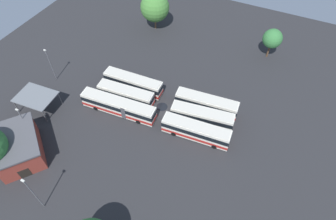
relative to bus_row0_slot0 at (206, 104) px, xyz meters
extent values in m
plane|color=#28282B|center=(7.86, 4.23, -1.89)|extent=(96.90, 96.90, 0.00)
cube|color=silver|center=(-0.01, 0.00, -0.02)|extent=(12.71, 3.70, 3.14)
cube|color=beige|center=(-0.01, 0.00, 1.62)|extent=(12.19, 3.44, 0.14)
cube|color=black|center=(-0.01, 0.00, 0.48)|extent=(12.77, 3.74, 1.01)
cube|color=red|center=(-0.01, 0.00, -0.90)|extent=(12.77, 3.74, 0.63)
cube|color=black|center=(6.25, 0.56, 0.58)|extent=(0.25, 2.12, 1.16)
cylinder|color=black|center=(3.76, 1.53, -1.39)|extent=(1.02, 0.39, 1.00)
cylinder|color=black|center=(3.97, -0.84, -1.39)|extent=(1.02, 0.39, 1.00)
cylinder|color=black|center=(-3.98, 0.84, -1.39)|extent=(1.02, 0.39, 1.00)
cylinder|color=black|center=(-3.77, -1.53, -1.39)|extent=(1.02, 0.39, 1.00)
cube|color=silver|center=(-0.43, 3.46, -0.02)|extent=(12.31, 4.21, 3.14)
cube|color=beige|center=(-0.43, 3.46, 1.62)|extent=(11.81, 3.94, 0.14)
cube|color=black|center=(-0.43, 3.46, 0.48)|extent=(12.38, 4.26, 1.01)
cube|color=red|center=(-0.43, 3.46, -0.90)|extent=(12.38, 4.26, 0.63)
cube|color=black|center=(5.57, 4.29, 0.58)|extent=(0.35, 2.11, 1.16)
cylinder|color=black|center=(3.12, 5.15, -1.39)|extent=(1.03, 0.43, 1.00)
cylinder|color=black|center=(3.44, 2.79, -1.39)|extent=(1.03, 0.43, 1.00)
cylinder|color=black|center=(-4.30, 4.13, -1.39)|extent=(1.03, 0.43, 1.00)
cylinder|color=black|center=(-3.97, 1.77, -1.39)|extent=(1.03, 0.43, 1.00)
cube|color=silver|center=(-0.62, 7.14, -0.02)|extent=(12.95, 3.57, 3.14)
cube|color=beige|center=(-0.62, 7.14, 1.62)|extent=(12.42, 3.33, 0.14)
cube|color=black|center=(-0.62, 7.14, 0.48)|extent=(13.01, 3.62, 1.01)
cube|color=red|center=(-0.62, 7.14, -0.90)|extent=(13.01, 3.62, 0.63)
cube|color=black|center=(5.76, 7.63, 0.58)|extent=(0.22, 2.12, 1.16)
cylinder|color=black|center=(3.23, 8.63, -1.39)|extent=(1.02, 0.38, 1.00)
cylinder|color=black|center=(3.42, 6.26, -1.39)|extent=(1.02, 0.38, 1.00)
cylinder|color=black|center=(-4.67, 8.02, -1.39)|extent=(1.02, 0.38, 1.00)
cylinder|color=black|center=(-4.48, 5.64, -1.39)|extent=(1.02, 0.38, 1.00)
cube|color=silver|center=(16.23, 1.18, -0.02)|extent=(12.99, 3.15, 3.14)
cube|color=beige|center=(16.23, 1.18, 1.62)|extent=(12.47, 2.93, 0.14)
cube|color=black|center=(16.23, 1.18, 0.48)|extent=(13.06, 3.20, 1.01)
cube|color=red|center=(16.23, 1.18, -0.90)|extent=(13.06, 3.20, 0.63)
cube|color=black|center=(22.68, 1.46, 0.58)|extent=(0.15, 2.12, 1.16)
cylinder|color=black|center=(20.17, 2.54, -1.39)|extent=(1.01, 0.34, 1.00)
cylinder|color=black|center=(20.28, 0.16, -1.39)|extent=(1.01, 0.34, 1.00)
cylinder|color=black|center=(12.19, 2.19, -1.39)|extent=(1.01, 0.34, 1.00)
cylinder|color=black|center=(12.29, -0.19, -1.39)|extent=(1.01, 0.34, 1.00)
cube|color=silver|center=(15.86, 4.84, -0.02)|extent=(11.98, 3.51, 3.14)
cube|color=beige|center=(15.86, 4.84, 1.62)|extent=(11.49, 3.27, 0.14)
cube|color=black|center=(15.86, 4.84, 0.48)|extent=(12.04, 3.56, 1.01)
cube|color=red|center=(15.86, 4.84, -0.90)|extent=(12.04, 3.56, 0.63)
cube|color=black|center=(21.76, 5.30, 0.58)|extent=(0.23, 2.12, 1.16)
cylinder|color=black|center=(19.41, 6.31, -1.39)|extent=(1.02, 0.38, 1.00)
cylinder|color=black|center=(19.60, 3.94, -1.39)|extent=(1.02, 0.38, 1.00)
cylinder|color=black|center=(12.12, 5.73, -1.39)|extent=(1.02, 0.38, 1.00)
cylinder|color=black|center=(12.30, 3.36, -1.39)|extent=(1.02, 0.38, 1.00)
cube|color=silver|center=(15.57, 8.17, -0.02)|extent=(15.62, 3.72, 3.14)
cube|color=beige|center=(15.57, 8.17, 1.62)|extent=(14.98, 3.47, 0.14)
cube|color=black|center=(15.57, 8.17, 0.48)|extent=(15.70, 3.77, 1.01)
cube|color=red|center=(15.57, 8.17, -0.90)|extent=(15.70, 3.77, 0.63)
cube|color=black|center=(23.30, 8.74, 0.58)|extent=(0.22, 2.12, 1.16)
cube|color=#47474C|center=(13.88, 8.05, -0.02)|extent=(1.09, 2.70, 3.02)
cylinder|color=black|center=(20.27, 9.71, -1.39)|extent=(1.02, 0.37, 1.00)
cylinder|color=black|center=(20.44, 7.34, -1.39)|extent=(1.02, 0.37, 1.00)
cylinder|color=black|center=(10.70, 9.01, -1.39)|extent=(1.02, 0.37, 1.00)
cylinder|color=black|center=(10.88, 6.63, -1.39)|extent=(1.02, 0.37, 1.00)
cube|color=maroon|center=(26.04, 24.34, 0.37)|extent=(11.84, 11.45, 4.52)
cube|color=#4C4C51|center=(26.04, 24.34, 2.81)|extent=(12.56, 12.14, 0.36)
cube|color=black|center=(22.32, 27.31, -0.79)|extent=(1.17, 1.45, 2.20)
cube|color=slate|center=(30.90, 14.17, 1.51)|extent=(7.85, 6.20, 0.20)
cylinder|color=#59595B|center=(34.13, 16.94, -0.24)|extent=(0.20, 0.20, 3.31)
cylinder|color=#59595B|center=(34.50, 11.88, -0.24)|extent=(0.20, 0.20, 3.31)
cylinder|color=#59595B|center=(27.29, 16.45, -0.24)|extent=(0.20, 0.20, 3.31)
cylinder|color=#59595B|center=(27.66, 11.39, -0.24)|extent=(0.20, 0.20, 3.31)
cylinder|color=slate|center=(33.64, 6.01, 2.07)|extent=(0.16, 0.16, 7.93)
cube|color=silver|center=(33.64, 6.01, 6.22)|extent=(0.56, 0.28, 0.20)
cylinder|color=slate|center=(27.81, 20.14, 1.68)|extent=(0.16, 0.16, 7.14)
cube|color=silver|center=(27.81, 20.14, 5.43)|extent=(0.56, 0.28, 0.20)
cylinder|color=slate|center=(16.10, 30.14, 2.51)|extent=(0.16, 0.16, 8.80)
cube|color=silver|center=(16.10, 30.14, 7.09)|extent=(0.56, 0.28, 0.20)
cylinder|color=brown|center=(-7.38, -22.49, -0.26)|extent=(0.44, 0.44, 3.27)
sphere|color=#387A3D|center=(-7.38, -22.49, 3.29)|extent=(4.50, 4.50, 4.50)
cylinder|color=brown|center=(22.50, -21.37, -0.39)|extent=(0.44, 0.44, 3.02)
sphere|color=#478438|center=(22.50, -21.37, 4.26)|extent=(7.38, 7.38, 7.38)
cylinder|color=black|center=(8.42, 3.15, -1.89)|extent=(2.32, 2.32, 0.01)
cylinder|color=black|center=(14.42, -1.98, -1.89)|extent=(3.52, 3.52, 0.01)
camera|label=1|loc=(-9.46, 37.63, 43.19)|focal=30.69mm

